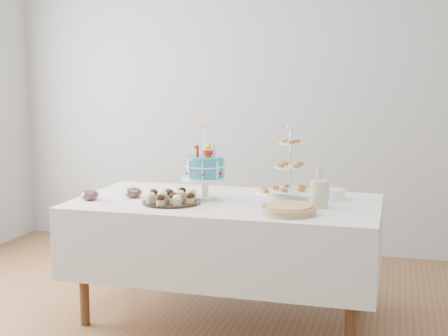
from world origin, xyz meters
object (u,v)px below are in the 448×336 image
(jam_bowl_a, at_px, (133,193))
(utensil_pitcher, at_px, (319,193))
(cupcake_tray, at_px, (172,197))
(jam_bowl_b, at_px, (90,195))
(birthday_cake, at_px, (205,180))
(pastry_plate, at_px, (272,191))
(pie, at_px, (289,209))
(plate_stack, at_px, (332,194))
(tiered_stand, at_px, (290,167))
(table, at_px, (226,235))

(jam_bowl_a, distance_m, utensil_pitcher, 1.20)
(cupcake_tray, xyz_separation_m, utensil_pitcher, (0.90, 0.12, 0.05))
(jam_bowl_b, xyz_separation_m, utensil_pitcher, (1.43, 0.16, 0.06))
(birthday_cake, bearing_deg, utensil_pitcher, -16.23)
(cupcake_tray, relative_size, jam_bowl_b, 3.20)
(cupcake_tray, height_order, pastry_plate, cupcake_tray)
(birthday_cake, height_order, utensil_pitcher, birthday_cake)
(pastry_plate, bearing_deg, utensil_pitcher, -47.13)
(birthday_cake, xyz_separation_m, pie, (0.59, -0.29, -0.10))
(birthday_cake, bearing_deg, jam_bowl_b, -173.13)
(birthday_cake, height_order, jam_bowl_b, birthday_cake)
(cupcake_tray, height_order, plate_stack, cupcake_tray)
(plate_stack, distance_m, utensil_pitcher, 0.29)
(tiered_stand, relative_size, pastry_plate, 2.15)
(table, bearing_deg, cupcake_tray, -150.13)
(birthday_cake, relative_size, cupcake_tray, 1.28)
(cupcake_tray, relative_size, utensil_pitcher, 1.47)
(tiered_stand, relative_size, plate_stack, 2.88)
(birthday_cake, bearing_deg, jam_bowl_a, 178.13)
(plate_stack, height_order, jam_bowl_a, jam_bowl_a)
(plate_stack, bearing_deg, cupcake_tray, -157.21)
(table, relative_size, birthday_cake, 4.10)
(table, relative_size, pie, 5.90)
(cupcake_tray, distance_m, plate_stack, 1.03)
(utensil_pitcher, bearing_deg, birthday_cake, 173.14)
(utensil_pitcher, bearing_deg, pastry_plate, 131.03)
(pastry_plate, xyz_separation_m, utensil_pitcher, (0.36, -0.39, 0.07))
(pie, xyz_separation_m, jam_bowl_b, (-1.29, 0.06, 0.00))
(cupcake_tray, height_order, utensil_pitcher, utensil_pitcher)
(tiered_stand, relative_size, jam_bowl_a, 4.23)
(tiered_stand, bearing_deg, table, -154.69)
(pie, xyz_separation_m, plate_stack, (0.19, 0.50, 0.00))
(cupcake_tray, relative_size, pastry_plate, 1.62)
(pie, height_order, jam_bowl_b, jam_bowl_b)
(table, bearing_deg, pie, -31.70)
(jam_bowl_b, relative_size, utensil_pitcher, 0.46)
(pastry_plate, xyz_separation_m, jam_bowl_b, (-1.07, -0.55, 0.02))
(pie, relative_size, jam_bowl_b, 2.85)
(pie, xyz_separation_m, tiered_stand, (-0.07, 0.46, 0.17))
(pie, bearing_deg, cupcake_tray, 172.15)
(tiered_stand, bearing_deg, jam_bowl_a, -165.87)
(birthday_cake, height_order, pastry_plate, birthday_cake)
(birthday_cake, xyz_separation_m, plate_stack, (0.79, 0.22, -0.09))
(table, distance_m, pastry_plate, 0.47)
(plate_stack, bearing_deg, pastry_plate, 165.35)
(plate_stack, xyz_separation_m, jam_bowl_b, (-1.48, -0.44, -0.00))
(table, height_order, plate_stack, plate_stack)
(utensil_pitcher, bearing_deg, pie, -124.83)
(plate_stack, height_order, utensil_pitcher, utensil_pitcher)
(tiered_stand, distance_m, pastry_plate, 0.28)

